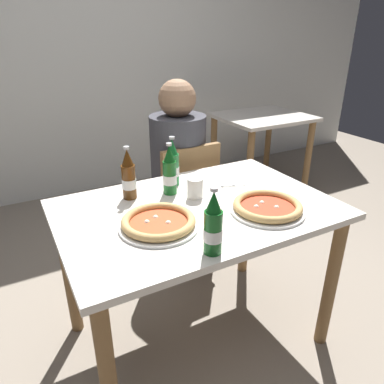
{
  "coord_description": "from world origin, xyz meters",
  "views": [
    {
      "loc": [
        -0.69,
        -1.22,
        1.46
      ],
      "look_at": [
        0.0,
        0.05,
        0.8
      ],
      "focal_mm": 33.45,
      "sensor_mm": 36.0,
      "label": 1
    }
  ],
  "objects": [
    {
      "name": "beer_bottle_right",
      "position": [
        0.01,
        0.28,
        0.85
      ],
      "size": [
        0.07,
        0.07,
        0.25
      ],
      "color": "#196B2D",
      "rests_on": "dining_table_main"
    },
    {
      "name": "beer_bottle_extra",
      "position": [
        -0.23,
        0.23,
        0.85
      ],
      "size": [
        0.07,
        0.07,
        0.25
      ],
      "color": "#512D0F",
      "rests_on": "dining_table_main"
    },
    {
      "name": "diner_seated",
      "position": [
        0.23,
        0.66,
        0.58
      ],
      "size": [
        0.34,
        0.34,
        1.21
      ],
      "color": "#2D3342",
      "rests_on": "ground_plane"
    },
    {
      "name": "paper_cup",
      "position": [
        0.04,
        0.09,
        0.8
      ],
      "size": [
        0.07,
        0.07,
        0.09
      ],
      "primitive_type": "cylinder",
      "color": "white",
      "rests_on": "dining_table_main"
    },
    {
      "name": "ground_plane",
      "position": [
        0.0,
        0.0,
        0.0
      ],
      "size": [
        8.0,
        8.0,
        0.0
      ],
      "primitive_type": "plane",
      "color": "gray"
    },
    {
      "name": "back_wall_tiled",
      "position": [
        0.0,
        2.2,
        1.3
      ],
      "size": [
        7.0,
        0.1,
        2.6
      ],
      "primitive_type": "cube",
      "color": "white",
      "rests_on": "ground_plane"
    },
    {
      "name": "napkin_with_cutlery",
      "position": [
        0.27,
        0.2,
        0.75
      ],
      "size": [
        0.23,
        0.23,
        0.01
      ],
      "color": "white",
      "rests_on": "dining_table_main"
    },
    {
      "name": "dining_table_background",
      "position": [
        1.44,
        1.33,
        0.59
      ],
      "size": [
        0.8,
        0.7,
        0.75
      ],
      "color": "silver",
      "rests_on": "ground_plane"
    },
    {
      "name": "beer_bottle_center",
      "position": [
        -0.04,
        0.19,
        0.85
      ],
      "size": [
        0.07,
        0.07,
        0.25
      ],
      "color": "#14591E",
      "rests_on": "dining_table_main"
    },
    {
      "name": "dining_table_main",
      "position": [
        0.0,
        0.0,
        0.64
      ],
      "size": [
        1.2,
        0.8,
        0.75
      ],
      "color": "silver",
      "rests_on": "ground_plane"
    },
    {
      "name": "pizza_marinara_far",
      "position": [
        0.24,
        -0.18,
        0.77
      ],
      "size": [
        0.32,
        0.32,
        0.04
      ],
      "color": "white",
      "rests_on": "dining_table_main"
    },
    {
      "name": "beer_bottle_left",
      "position": [
        -0.13,
        -0.34,
        0.85
      ],
      "size": [
        0.07,
        0.07,
        0.25
      ],
      "color": "#14591E",
      "rests_on": "dining_table_main"
    },
    {
      "name": "pizza_margherita_near",
      "position": [
        -0.22,
        -0.08,
        0.77
      ],
      "size": [
        0.32,
        0.32,
        0.04
      ],
      "color": "white",
      "rests_on": "dining_table_main"
    },
    {
      "name": "chair_behind_table",
      "position": [
        0.24,
        0.61,
        0.48
      ],
      "size": [
        0.41,
        0.41,
        0.85
      ],
      "rotation": [
        0.0,
        0.0,
        3.17
      ],
      "color": "olive",
      "rests_on": "ground_plane"
    }
  ]
}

